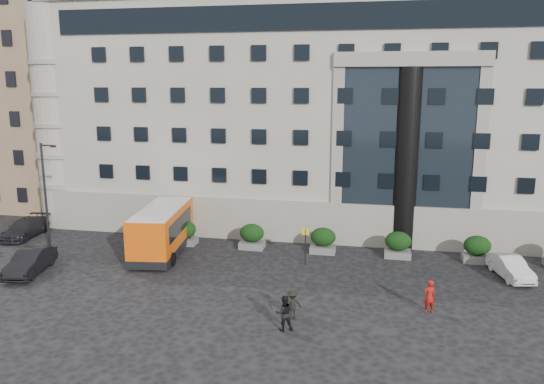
{
  "coord_description": "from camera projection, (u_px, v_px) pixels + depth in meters",
  "views": [
    {
      "loc": [
        9.82,
        -28.38,
        12.02
      ],
      "look_at": [
        3.35,
        4.46,
        5.0
      ],
      "focal_mm": 35.0,
      "sensor_mm": 36.0,
      "label": 1
    }
  ],
  "objects": [
    {
      "name": "ground",
      "position": [
        202.0,
        287.0,
        31.58
      ],
      "size": [
        120.0,
        120.0,
        0.0
      ],
      "primitive_type": "plane",
      "color": "black",
      "rests_on": "ground"
    },
    {
      "name": "parked_car_c",
      "position": [
        25.0,
        228.0,
        41.59
      ],
      "size": [
        2.33,
        5.03,
        1.42
      ],
      "primitive_type": "imported",
      "rotation": [
        0.0,
        0.0,
        0.07
      ],
      "color": "black",
      "rests_on": "ground"
    },
    {
      "name": "street_lamp",
      "position": [
        46.0,
        197.0,
        35.82
      ],
      "size": [
        1.16,
        0.18,
        8.0
      ],
      "color": "#262628",
      "rests_on": "ground"
    },
    {
      "name": "minibus",
      "position": [
        162.0,
        229.0,
        37.36
      ],
      "size": [
        3.67,
        8.16,
        3.29
      ],
      "rotation": [
        0.0,
        0.0,
        0.12
      ],
      "color": "#E4540A",
      "rests_on": "ground"
    },
    {
      "name": "white_taxi",
      "position": [
        510.0,
        267.0,
        32.94
      ],
      "size": [
        2.32,
        4.28,
        1.34
      ],
      "primitive_type": "imported",
      "rotation": [
        0.0,
        0.0,
        0.23
      ],
      "color": "silver",
      "rests_on": "ground"
    },
    {
      "name": "civic_building",
      "position": [
        336.0,
        114.0,
        49.72
      ],
      "size": [
        44.0,
        24.0,
        18.0
      ],
      "primitive_type": "cube",
      "color": "gray",
      "rests_on": "ground"
    },
    {
      "name": "hedge_e",
      "position": [
        477.0,
        249.0,
        35.7
      ],
      "size": [
        1.8,
        1.26,
        1.84
      ],
      "color": "#5B5B59",
      "rests_on": "ground"
    },
    {
      "name": "pedestrian_b",
      "position": [
        284.0,
        313.0,
        25.92
      ],
      "size": [
        1.06,
        0.94,
        1.81
      ],
      "primitive_type": "imported",
      "rotation": [
        0.0,
        0.0,
        3.49
      ],
      "color": "black",
      "rests_on": "ground"
    },
    {
      "name": "parked_car_d",
      "position": [
        79.0,
        205.0,
        49.12
      ],
      "size": [
        3.1,
        5.54,
        1.47
      ],
      "primitive_type": "imported",
      "rotation": [
        0.0,
        0.0,
        0.13
      ],
      "color": "black",
      "rests_on": "ground"
    },
    {
      "name": "hedge_b",
      "position": [
        252.0,
        236.0,
        38.65
      ],
      "size": [
        1.8,
        1.26,
        1.84
      ],
      "color": "#5B5B59",
      "rests_on": "ground"
    },
    {
      "name": "red_truck",
      "position": [
        122.0,
        192.0,
        51.66
      ],
      "size": [
        2.85,
        5.47,
        2.85
      ],
      "rotation": [
        0.0,
        0.0,
        -0.08
      ],
      "color": "maroon",
      "rests_on": "ground"
    },
    {
      "name": "apartment_near",
      "position": [
        35.0,
        102.0,
        53.27
      ],
      "size": [
        14.0,
        14.0,
        20.0
      ],
      "primitive_type": "cube",
      "color": "#7F644A",
      "rests_on": "ground"
    },
    {
      "name": "pedestrian_a",
      "position": [
        429.0,
        297.0,
        27.87
      ],
      "size": [
        0.78,
        0.65,
        1.81
      ],
      "primitive_type": "imported",
      "rotation": [
        0.0,
        0.0,
        3.54
      ],
      "color": "#A51510",
      "rests_on": "ground"
    },
    {
      "name": "hedge_c",
      "position": [
        323.0,
        240.0,
        37.67
      ],
      "size": [
        1.8,
        1.26,
        1.84
      ],
      "color": "#5B5B59",
      "rests_on": "ground"
    },
    {
      "name": "apartment_far",
      "position": [
        98.0,
        89.0,
        70.91
      ],
      "size": [
        13.0,
        13.0,
        22.0
      ],
      "primitive_type": "cube",
      "color": "brown",
      "rests_on": "ground"
    },
    {
      "name": "hedge_d",
      "position": [
        398.0,
        244.0,
        36.69
      ],
      "size": [
        1.8,
        1.26,
        1.84
      ],
      "color": "#5B5B59",
      "rests_on": "ground"
    },
    {
      "name": "pedestrian_c",
      "position": [
        292.0,
        304.0,
        27.21
      ],
      "size": [
        1.16,
        1.0,
        1.56
      ],
      "primitive_type": "imported",
      "rotation": [
        0.0,
        0.0,
        3.65
      ],
      "color": "black",
      "rests_on": "ground"
    },
    {
      "name": "entrance_column",
      "position": [
        406.0,
        160.0,
        37.87
      ],
      "size": [
        1.8,
        1.8,
        13.0
      ],
      "primitive_type": "cylinder",
      "color": "black",
      "rests_on": "ground"
    },
    {
      "name": "bus_stop_sign",
      "position": [
        305.0,
        240.0,
        34.99
      ],
      "size": [
        0.5,
        0.08,
        2.52
      ],
      "color": "#262628",
      "rests_on": "ground"
    },
    {
      "name": "hedge_a",
      "position": [
        184.0,
        232.0,
        39.63
      ],
      "size": [
        1.8,
        1.26,
        1.84
      ],
      "color": "#5B5B59",
      "rests_on": "ground"
    },
    {
      "name": "parked_car_b",
      "position": [
        30.0,
        261.0,
        33.73
      ],
      "size": [
        2.39,
        4.84,
        1.53
      ],
      "primitive_type": "imported",
      "rotation": [
        0.0,
        0.0,
        0.17
      ],
      "color": "black",
      "rests_on": "ground"
    }
  ]
}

